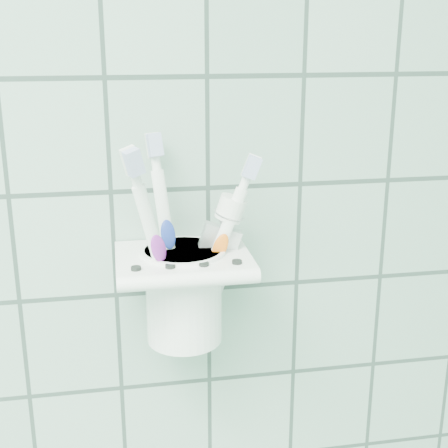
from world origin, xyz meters
name	(u,v)px	position (x,y,z in m)	size (l,w,h in m)	color
holder_bracket	(183,262)	(0.63, 1.15, 1.30)	(0.12, 0.10, 0.04)	white
cup	(184,291)	(0.63, 1.16, 1.27)	(0.08, 0.08, 0.09)	white
toothbrush_pink	(178,237)	(0.63, 1.15, 1.33)	(0.05, 0.04, 0.20)	white
toothbrush_blue	(180,240)	(0.63, 1.14, 1.33)	(0.03, 0.05, 0.19)	white
toothbrush_orange	(183,243)	(0.63, 1.15, 1.32)	(0.07, 0.02, 0.18)	white
toothpaste_tube	(189,250)	(0.64, 1.17, 1.31)	(0.07, 0.03, 0.15)	silver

